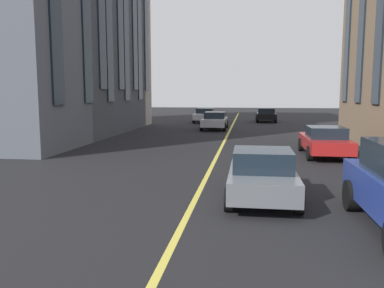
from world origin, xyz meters
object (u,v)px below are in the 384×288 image
Objects in this scene: car_red_near at (325,141)px; car_grey_parked_a at (262,174)px; car_black_oncoming at (266,115)px; car_silver_trailing at (215,120)px; car_white_far at (205,115)px.

car_grey_parked_a is at bearing 158.78° from car_red_near.
car_black_oncoming is 1.00× the size of car_silver_trailing.
car_black_oncoming and car_white_far have the same top height.
car_red_near and car_black_oncoming have the same top height.
car_white_far is (27.90, 4.64, 0.00)m from car_grey_parked_a.
car_grey_parked_a reaches higher than car_red_near.
car_black_oncoming is (21.33, 1.78, 0.00)m from car_red_near.
car_black_oncoming is at bearing 4.77° from car_red_near.
car_white_far is at bearing 9.44° from car_grey_parked_a.
car_grey_parked_a is 0.89× the size of car_silver_trailing.
car_red_near is 13.96m from car_silver_trailing.
car_white_far is at bearing 21.22° from car_red_near.
car_grey_parked_a is at bearing -170.56° from car_white_far.
car_grey_parked_a reaches higher than car_white_far.
car_white_far is 7.56m from car_silver_trailing.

